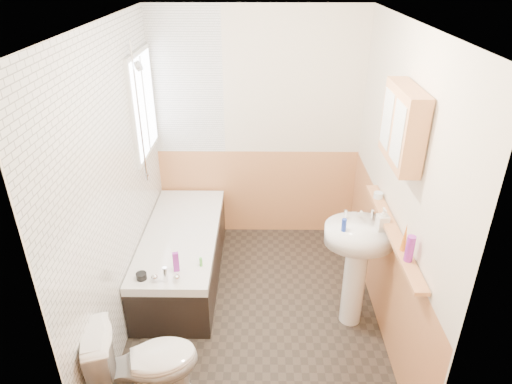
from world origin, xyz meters
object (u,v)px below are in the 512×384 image
toilet (145,364)px  medicine_cabinet (403,126)px  bathtub (183,253)px  sink (357,255)px  pine_shelf (392,230)px

toilet → medicine_cabinet: 2.43m
toilet → bathtub: bearing=-18.2°
sink → medicine_cabinet: bearing=-38.3°
bathtub → toilet: size_ratio=2.29×
sink → medicine_cabinet: medicine_cabinet is taller
bathtub → medicine_cabinet: bearing=-22.2°
toilet → pine_shelf: size_ratio=0.51×
toilet → sink: size_ratio=0.68×
pine_shelf → bathtub: bearing=156.7°
sink → pine_shelf: 0.43m
pine_shelf → medicine_cabinet: 0.82m
sink → pine_shelf: sink is taller
sink → bathtub: bearing=153.9°
toilet → sink: 1.84m
toilet → medicine_cabinet: (1.77, 0.74, 1.49)m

